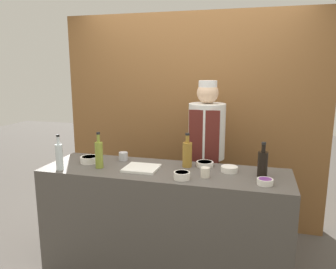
{
  "coord_description": "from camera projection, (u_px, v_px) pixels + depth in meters",
  "views": [
    {
      "loc": [
        0.73,
        -2.54,
        1.8
      ],
      "look_at": [
        0.0,
        0.13,
        1.24
      ],
      "focal_mm": 35.0,
      "sensor_mm": 36.0,
      "label": 1
    }
  ],
  "objects": [
    {
      "name": "sauce_bowl_brown",
      "position": [
        229.0,
        169.0,
        2.7
      ],
      "size": [
        0.14,
        0.14,
        0.05
      ],
      "color": "white",
      "rests_on": "counter"
    },
    {
      "name": "sauce_bowl_purple",
      "position": [
        265.0,
        181.0,
        2.4
      ],
      "size": [
        0.12,
        0.12,
        0.05
      ],
      "color": "white",
      "rests_on": "counter"
    },
    {
      "name": "sauce_bowl_white",
      "position": [
        182.0,
        175.0,
        2.53
      ],
      "size": [
        0.13,
        0.13,
        0.06
      ],
      "color": "white",
      "rests_on": "counter"
    },
    {
      "name": "cup_steel",
      "position": [
        123.0,
        156.0,
        3.04
      ],
      "size": [
        0.08,
        0.08,
        0.08
      ],
      "color": "#B7B7BC",
      "rests_on": "counter"
    },
    {
      "name": "chef_center",
      "position": [
        206.0,
        158.0,
        3.3
      ],
      "size": [
        0.36,
        0.36,
        1.68
      ],
      "color": "#28282D",
      "rests_on": "ground_plane"
    },
    {
      "name": "bottle_oil",
      "position": [
        99.0,
        154.0,
        2.8
      ],
      "size": [
        0.07,
        0.07,
        0.31
      ],
      "color": "olive",
      "rests_on": "counter"
    },
    {
      "name": "bottle_vinegar",
      "position": [
        187.0,
        154.0,
        2.83
      ],
      "size": [
        0.08,
        0.08,
        0.3
      ],
      "color": "olive",
      "rests_on": "counter"
    },
    {
      "name": "cup_cream",
      "position": [
        205.0,
        172.0,
        2.57
      ],
      "size": [
        0.07,
        0.07,
        0.08
      ],
      "color": "silver",
      "rests_on": "counter"
    },
    {
      "name": "counter",
      "position": [
        164.0,
        222.0,
        2.86
      ],
      "size": [
        2.09,
        0.63,
        0.96
      ],
      "color": "#514C47",
      "rests_on": "ground_plane"
    },
    {
      "name": "cabinet_wall",
      "position": [
        191.0,
        121.0,
        3.8
      ],
      "size": [
        2.98,
        0.18,
        2.4
      ],
      "color": "brown",
      "rests_on": "ground_plane"
    },
    {
      "name": "sauce_bowl_green",
      "position": [
        205.0,
        164.0,
        2.86
      ],
      "size": [
        0.15,
        0.15,
        0.04
      ],
      "color": "white",
      "rests_on": "counter"
    },
    {
      "name": "bottle_soy",
      "position": [
        263.0,
        163.0,
        2.57
      ],
      "size": [
        0.08,
        0.08,
        0.28
      ],
      "color": "black",
      "rests_on": "counter"
    },
    {
      "name": "sauce_bowl_red",
      "position": [
        90.0,
        159.0,
        2.96
      ],
      "size": [
        0.17,
        0.17,
        0.06
      ],
      "color": "white",
      "rests_on": "counter"
    },
    {
      "name": "cutting_board",
      "position": [
        141.0,
        168.0,
        2.77
      ],
      "size": [
        0.28,
        0.26,
        0.02
      ],
      "color": "white",
      "rests_on": "counter"
    },
    {
      "name": "bottle_clear",
      "position": [
        59.0,
        156.0,
        2.75
      ],
      "size": [
        0.06,
        0.06,
        0.3
      ],
      "color": "silver",
      "rests_on": "counter"
    }
  ]
}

